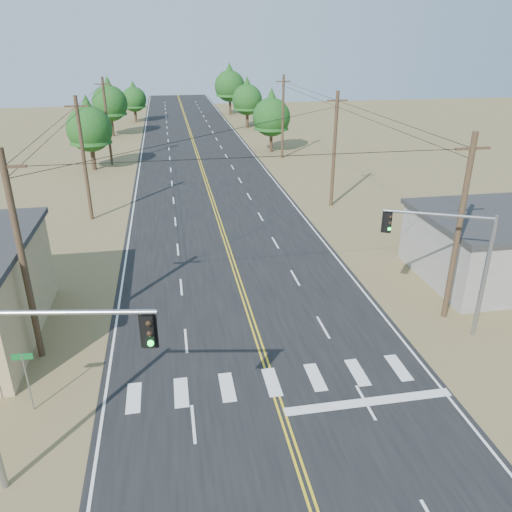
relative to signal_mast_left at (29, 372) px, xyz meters
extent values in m
cube|color=black|center=(8.46, 26.16, -4.73)|extent=(15.00, 200.00, 0.02)
cylinder|color=#4C3826|center=(-2.04, 8.16, 0.26)|extent=(0.30, 0.30, 10.00)
cube|color=#4C3826|center=(-2.04, 8.16, 4.46)|extent=(1.80, 0.12, 0.12)
cylinder|color=#4C3826|center=(-2.04, 28.16, 0.26)|extent=(0.30, 0.30, 10.00)
cube|color=#4C3826|center=(-2.04, 28.16, 4.46)|extent=(1.80, 0.12, 0.12)
cylinder|color=#4C3826|center=(-2.04, 48.16, 0.26)|extent=(0.30, 0.30, 10.00)
cube|color=#4C3826|center=(-2.04, 48.16, 4.46)|extent=(1.80, 0.12, 0.12)
cylinder|color=#4C3826|center=(18.96, 8.16, 0.26)|extent=(0.30, 0.30, 10.00)
cube|color=#4C3826|center=(18.96, 8.16, 4.46)|extent=(1.80, 0.12, 0.12)
cylinder|color=#4C3826|center=(18.96, 28.16, 0.26)|extent=(0.30, 0.30, 10.00)
cube|color=#4C3826|center=(18.96, 28.16, 4.46)|extent=(1.80, 0.12, 0.12)
cylinder|color=#4C3826|center=(18.96, 48.16, 0.26)|extent=(0.30, 0.30, 10.00)
cube|color=#4C3826|center=(18.96, 48.16, 4.46)|extent=(1.80, 0.12, 0.12)
cylinder|color=gray|center=(1.17, -0.19, 2.07)|extent=(5.66, 1.07, 0.15)
cube|color=black|center=(3.70, -0.60, 1.45)|extent=(0.38, 0.34, 1.05)
sphere|color=black|center=(3.73, -0.77, 1.78)|extent=(0.19, 0.19, 0.19)
sphere|color=black|center=(3.73, -0.77, 1.45)|extent=(0.19, 0.19, 0.19)
sphere|color=#0CE533|center=(3.73, -0.77, 1.11)|extent=(0.19, 0.19, 0.19)
cylinder|color=gray|center=(19.46, 6.16, -1.62)|extent=(0.21, 0.21, 6.23)
cylinder|color=gray|center=(19.46, 6.16, 1.49)|extent=(0.16, 0.16, 0.53)
cylinder|color=gray|center=(17.13, 7.21, 1.58)|extent=(4.74, 2.23, 0.14)
cube|color=black|center=(15.03, 8.15, 1.00)|extent=(0.39, 0.37, 0.98)
sphere|color=black|center=(15.09, 8.00, 1.31)|extent=(0.18, 0.18, 0.18)
sphere|color=black|center=(15.09, 8.00, 1.00)|extent=(0.18, 0.18, 0.18)
sphere|color=#0CE533|center=(15.09, 8.00, 0.69)|extent=(0.18, 0.18, 0.18)
cylinder|color=gray|center=(-1.55, 4.16, -3.38)|extent=(0.07, 0.07, 2.72)
cube|color=#0D6025|center=(-1.55, 4.16, -2.12)|extent=(0.82, 0.08, 0.27)
cylinder|color=#3F2D1E|center=(-3.81, 45.86, -3.22)|extent=(0.50, 0.50, 3.02)
cone|color=#194413|center=(-3.81, 45.86, 0.98)|extent=(4.70, 4.70, 5.38)
sphere|color=#194413|center=(-3.81, 45.86, -0.12)|extent=(5.04, 5.04, 5.04)
cylinder|color=#3F2D1E|center=(-3.46, 67.71, -3.15)|extent=(0.46, 0.46, 3.18)
cone|color=#194413|center=(-3.46, 67.71, 1.27)|extent=(4.95, 4.95, 5.66)
sphere|color=#194413|center=(-3.46, 67.71, 0.12)|extent=(5.30, 5.30, 5.30)
cylinder|color=#3F2D1E|center=(-0.54, 81.19, -3.44)|extent=(0.49, 0.49, 2.59)
cone|color=#194413|center=(-0.54, 81.19, 0.15)|extent=(4.03, 4.03, 4.60)
sphere|color=#194413|center=(-0.54, 81.19, -0.78)|extent=(4.31, 4.31, 4.31)
cylinder|color=#3F2D1E|center=(18.30, 51.87, -3.26)|extent=(0.41, 0.41, 2.95)
cone|color=#194413|center=(18.30, 51.87, 0.84)|extent=(4.60, 4.60, 5.25)
sphere|color=#194413|center=(18.30, 51.87, -0.22)|extent=(4.92, 4.92, 4.92)
cylinder|color=#3F2D1E|center=(18.29, 71.59, -3.24)|extent=(0.50, 0.50, 2.99)
cone|color=#194413|center=(18.29, 71.59, 0.90)|extent=(4.64, 4.64, 5.31)
sphere|color=#194413|center=(18.29, 71.59, -0.17)|extent=(4.98, 4.98, 4.98)
cylinder|color=#3F2D1E|center=(17.46, 87.66, -2.98)|extent=(0.46, 0.46, 3.51)
cone|color=#194413|center=(17.46, 87.66, 1.90)|extent=(5.47, 5.47, 6.25)
sphere|color=#194413|center=(17.46, 87.66, 0.63)|extent=(5.86, 5.86, 5.86)
camera|label=1|loc=(4.60, -13.45, 9.32)|focal=35.00mm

